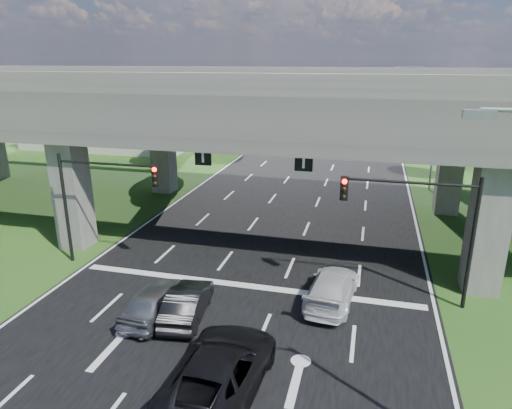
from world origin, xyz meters
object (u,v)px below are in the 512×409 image
at_px(signal_left, 99,190).
at_px(car_white, 332,288).
at_px(streetlight_far, 432,120).
at_px(car_silver, 157,300).
at_px(streetlight_beyond, 417,102).
at_px(car_trailing, 220,371).
at_px(car_dark, 187,303).
at_px(signal_right, 421,216).

xyz_separation_m(signal_left, car_white, (12.10, -0.94, -3.45)).
bearing_deg(streetlight_far, car_silver, -118.34).
height_order(streetlight_beyond, car_trailing, streetlight_beyond).
height_order(car_silver, car_dark, car_silver).
distance_m(streetlight_beyond, car_white, 37.80).
height_order(signal_left, streetlight_beyond, streetlight_beyond).
distance_m(signal_right, car_white, 5.04).
bearing_deg(car_silver, signal_right, -156.15).
relative_size(signal_right, signal_left, 1.00).
xyz_separation_m(streetlight_far, streetlight_beyond, (0.00, 16.00, 0.00)).
relative_size(signal_left, car_trailing, 1.01).
bearing_deg(car_trailing, car_dark, -52.75).
bearing_deg(car_white, car_silver, 28.29).
height_order(signal_left, car_silver, signal_left).
relative_size(signal_right, car_white, 1.24).
xyz_separation_m(streetlight_beyond, car_white, (-5.83, -37.00, -5.11)).
relative_size(signal_right, streetlight_beyond, 0.60).
height_order(car_dark, car_trailing, car_trailing).
height_order(signal_right, streetlight_beyond, streetlight_beyond).
bearing_deg(car_dark, car_trailing, 117.38).
bearing_deg(streetlight_far, signal_right, -96.47).
bearing_deg(signal_right, car_dark, -158.10).
bearing_deg(streetlight_beyond, car_white, -98.95).
relative_size(streetlight_beyond, car_silver, 2.34).
relative_size(streetlight_far, car_dark, 2.41).
xyz_separation_m(streetlight_far, car_silver, (-12.97, -24.05, -5.09)).
distance_m(signal_left, car_dark, 8.08).
relative_size(signal_left, car_white, 1.24).
xyz_separation_m(car_silver, car_white, (7.15, 3.05, -0.02)).
relative_size(signal_left, car_silver, 1.40).
height_order(car_silver, car_trailing, car_trailing).
bearing_deg(streetlight_beyond, car_trailing, -101.39).
bearing_deg(streetlight_beyond, signal_left, -116.43).
bearing_deg(car_trailing, car_silver, -40.70).
bearing_deg(car_dark, streetlight_far, -123.63).
xyz_separation_m(streetlight_far, car_white, (-5.83, -21.00, -5.11)).
relative_size(car_silver, car_white, 0.88).
relative_size(signal_left, car_dark, 1.45).
height_order(signal_left, car_dark, signal_left).
bearing_deg(car_trailing, car_white, -111.29).
bearing_deg(car_silver, car_white, -153.50).
xyz_separation_m(signal_right, streetlight_far, (2.27, 20.06, 1.66)).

